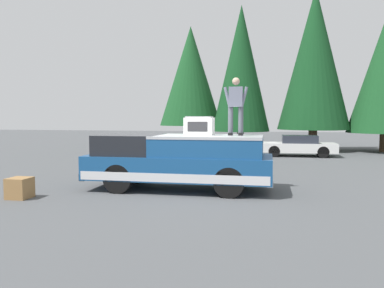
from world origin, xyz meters
TOP-DOWN VIEW (x-y plane):
  - ground_plane at (0.00, 0.00)m, footprint 90.00×90.00m
  - pickup_truck at (0.29, 0.53)m, footprint 2.01×5.54m
  - compressor_unit at (0.41, -0.06)m, footprint 0.65×0.84m
  - person_on_truck_bed at (0.45, -1.14)m, footprint 0.29×0.72m
  - parked_car_white at (11.03, -3.72)m, footprint 1.64×4.10m
  - parked_car_silver at (10.64, 1.51)m, footprint 1.64×4.10m
  - wooden_crate at (-1.76, 4.47)m, footprint 0.56×0.56m
  - conifer_left at (14.89, -4.92)m, footprint 4.52×4.52m
  - conifer_center_left at (14.55, -0.30)m, footprint 3.75×3.75m
  - conifer_center_right at (15.95, 3.35)m, footprint 4.37×4.37m

SIDE VIEW (x-z plane):
  - ground_plane at x=0.00m, z-range 0.00..0.00m
  - wooden_crate at x=-1.76m, z-range 0.00..0.56m
  - parked_car_white at x=11.03m, z-range 0.00..1.16m
  - parked_car_silver at x=10.64m, z-range 0.00..1.16m
  - pickup_truck at x=0.29m, z-range 0.05..1.70m
  - compressor_unit at x=0.41m, z-range 1.65..2.21m
  - person_on_truck_bed at x=0.45m, z-range 1.71..3.40m
  - conifer_center_right at x=15.95m, z-range 0.77..9.30m
  - conifer_center_left at x=14.55m, z-range 0.61..10.01m
  - conifer_left at x=14.89m, z-range 0.67..11.00m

